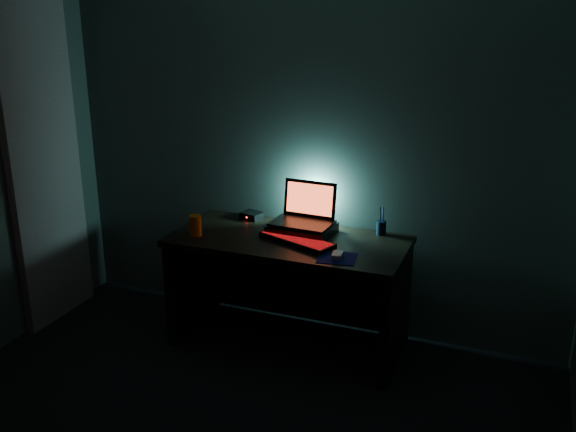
% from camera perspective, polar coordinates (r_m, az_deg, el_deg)
% --- Properties ---
extents(room, '(3.50, 4.00, 2.50)m').
position_cam_1_polar(room, '(2.55, -13.28, -3.19)').
color(room, black).
rests_on(room, ground).
extents(desk, '(1.50, 0.70, 0.75)m').
position_cam_1_polar(desk, '(4.21, 0.31, -5.04)').
color(desk, black).
rests_on(desk, ground).
extents(curtain, '(0.06, 0.65, 2.30)m').
position_cam_1_polar(curtain, '(4.68, -20.89, 4.61)').
color(curtain, '#C0AB9A').
rests_on(curtain, ground).
extents(riser, '(0.42, 0.32, 0.06)m').
position_cam_1_polar(riser, '(4.15, 1.25, -1.15)').
color(riser, black).
rests_on(riser, desk).
extents(laptop, '(0.39, 0.30, 0.26)m').
position_cam_1_polar(laptop, '(4.16, 1.54, 0.23)').
color(laptop, black).
rests_on(laptop, riser).
extents(keyboard, '(0.53, 0.33, 0.03)m').
position_cam_1_polar(keyboard, '(3.99, 0.79, -2.16)').
color(keyboard, black).
rests_on(keyboard, desk).
extents(mousepad, '(0.25, 0.23, 0.00)m').
position_cam_1_polar(mousepad, '(3.77, 4.40, -3.73)').
color(mousepad, navy).
rests_on(mousepad, desk).
extents(mouse, '(0.07, 0.10, 0.03)m').
position_cam_1_polar(mouse, '(3.76, 4.41, -3.50)').
color(mouse, gray).
rests_on(mouse, mousepad).
extents(pen_cup, '(0.07, 0.07, 0.09)m').
position_cam_1_polar(pen_cup, '(4.17, 8.29, -1.03)').
color(pen_cup, black).
rests_on(pen_cup, desk).
extents(juice_glass, '(0.08, 0.08, 0.13)m').
position_cam_1_polar(juice_glass, '(4.14, -8.23, -0.84)').
color(juice_glass, '#E2550B').
rests_on(juice_glass, desk).
extents(router, '(0.16, 0.14, 0.05)m').
position_cam_1_polar(router, '(4.44, -3.24, 0.06)').
color(router, black).
rests_on(router, desk).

